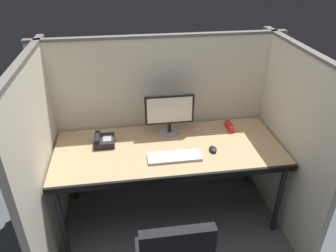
% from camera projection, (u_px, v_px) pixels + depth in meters
% --- Properties ---
extents(ground_plane, '(8.00, 8.00, 0.00)m').
position_uv_depth(ground_plane, '(174.00, 237.00, 2.79)').
color(ground_plane, '#4C5156').
extents(cubicle_partition_rear, '(2.21, 0.06, 1.57)m').
position_uv_depth(cubicle_partition_rear, '(162.00, 117.00, 3.03)').
color(cubicle_partition_rear, beige).
rests_on(cubicle_partition_rear, ground).
extents(cubicle_partition_left, '(0.06, 1.41, 1.57)m').
position_uv_depth(cubicle_partition_left, '(43.00, 160.00, 2.44)').
color(cubicle_partition_left, beige).
rests_on(cubicle_partition_left, ground).
extents(cubicle_partition_right, '(0.06, 1.41, 1.57)m').
position_uv_depth(cubicle_partition_right, '(287.00, 139.00, 2.69)').
color(cubicle_partition_right, beige).
rests_on(cubicle_partition_right, ground).
extents(desk, '(1.90, 0.80, 0.74)m').
position_uv_depth(desk, '(169.00, 153.00, 2.69)').
color(desk, tan).
rests_on(desk, ground).
extents(monitor_center, '(0.43, 0.17, 0.37)m').
position_uv_depth(monitor_center, '(169.00, 112.00, 2.78)').
color(monitor_center, gray).
rests_on(monitor_center, desk).
extents(keyboard_main, '(0.43, 0.15, 0.02)m').
position_uv_depth(keyboard_main, '(175.00, 157.00, 2.54)').
color(keyboard_main, silver).
rests_on(keyboard_main, desk).
extents(computer_mouse, '(0.06, 0.10, 0.04)m').
position_uv_depth(computer_mouse, '(213.00, 149.00, 2.62)').
color(computer_mouse, black).
rests_on(computer_mouse, desk).
extents(desk_phone, '(0.17, 0.19, 0.09)m').
position_uv_depth(desk_phone, '(104.00, 141.00, 2.71)').
color(desk_phone, black).
rests_on(desk_phone, desk).
extents(red_stapler, '(0.04, 0.15, 0.06)m').
position_uv_depth(red_stapler, '(229.00, 126.00, 2.93)').
color(red_stapler, red).
rests_on(red_stapler, desk).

